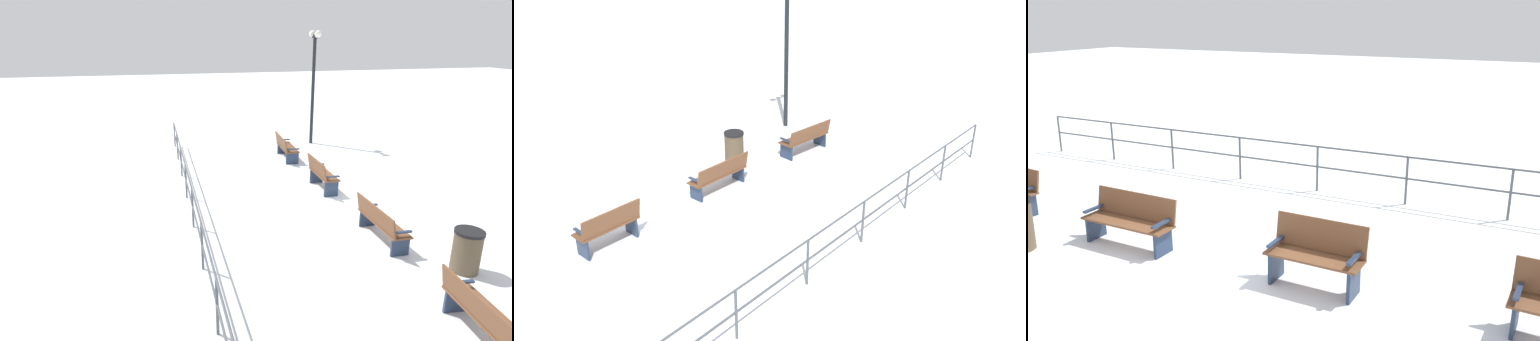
% 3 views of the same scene
% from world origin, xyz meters
% --- Properties ---
extents(ground_plane, '(80.00, 80.00, 0.00)m').
position_xyz_m(ground_plane, '(0.00, 0.00, 0.00)').
color(ground_plane, white).
rests_on(ground_plane, ground).
extents(bench_nearest, '(0.71, 1.68, 0.88)m').
position_xyz_m(bench_nearest, '(-0.15, -4.99, 0.46)').
color(bench_nearest, brown).
rests_on(bench_nearest, ground).
extents(bench_second, '(0.54, 1.68, 0.87)m').
position_xyz_m(bench_second, '(0.04, -1.66, 0.46)').
color(bench_second, brown).
rests_on(bench_second, ground).
extents(bench_third, '(0.55, 1.41, 0.96)m').
position_xyz_m(bench_third, '(-0.02, 1.67, 0.50)').
color(bench_third, brown).
rests_on(bench_third, ground).
extents(lamppost_near, '(0.23, 0.87, 4.36)m').
position_xyz_m(lamppost_near, '(1.68, -6.32, 2.76)').
color(lamppost_near, black).
rests_on(lamppost_near, ground).
extents(waterfront_railing, '(0.05, 15.65, 1.01)m').
position_xyz_m(waterfront_railing, '(-3.97, -0.00, 0.69)').
color(waterfront_railing, '#4C5156').
rests_on(waterfront_railing, ground).
extents(trash_bin, '(0.56, 0.56, 0.87)m').
position_xyz_m(trash_bin, '(1.02, -3.21, 0.44)').
color(trash_bin, brown).
rests_on(trash_bin, ground).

